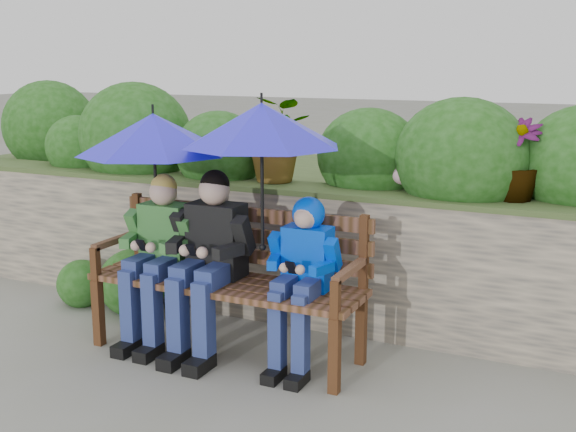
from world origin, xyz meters
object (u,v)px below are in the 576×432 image
at_px(boy_right, 302,267).
at_px(umbrella_left, 154,134).
at_px(boy_middle, 209,254).
at_px(park_bench, 231,270).
at_px(boy_left, 158,250).
at_px(umbrella_right, 262,125).

xyz_separation_m(boy_right, umbrella_left, (-1.12, 0.04, 0.78)).
bearing_deg(umbrella_left, boy_middle, -8.51).
xyz_separation_m(park_bench, umbrella_left, (-0.56, -0.03, 0.89)).
relative_size(boy_left, umbrella_right, 1.17).
height_order(boy_right, umbrella_left, umbrella_left).
bearing_deg(umbrella_right, umbrella_left, 177.19).
height_order(park_bench, boy_left, boy_left).
bearing_deg(umbrella_right, boy_middle, -176.15).
distance_m(boy_left, umbrella_left, 0.79).
bearing_deg(umbrella_left, boy_left, -54.67).
bearing_deg(boy_left, park_bench, 10.03).
relative_size(boy_middle, boy_right, 1.12).
distance_m(umbrella_left, umbrella_right, 0.84).
relative_size(park_bench, boy_middle, 1.52).
bearing_deg(park_bench, umbrella_left, -176.94).
distance_m(park_bench, umbrella_left, 1.06).
relative_size(park_bench, boy_right, 1.70).
height_order(park_bench, umbrella_left, umbrella_left).
distance_m(park_bench, boy_right, 0.57).
xyz_separation_m(boy_left, umbrella_left, (-0.04, 0.06, 0.79)).
height_order(park_bench, boy_middle, boy_middle).
relative_size(park_bench, umbrella_left, 1.79).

